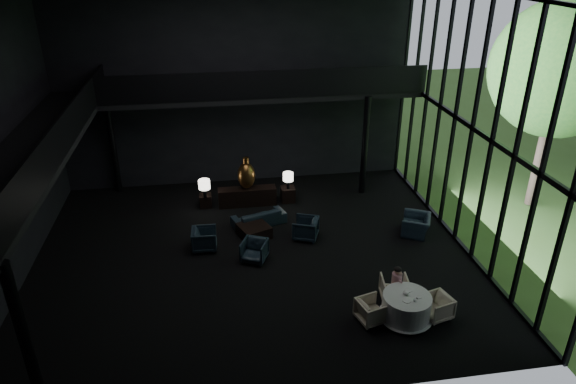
{
  "coord_description": "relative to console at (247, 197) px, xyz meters",
  "views": [
    {
      "loc": [
        -1.11,
        -14.16,
        9.2
      ],
      "look_at": [
        1.2,
        0.5,
        1.96
      ],
      "focal_mm": 32.0,
      "sensor_mm": 36.0,
      "label": 1
    }
  ],
  "objects": [
    {
      "name": "child",
      "position": [
        3.67,
        -6.51,
        0.41
      ],
      "size": [
        0.29,
        0.29,
        0.63
      ],
      "rotation": [
        0.0,
        0.0,
        3.14
      ],
      "color": "pink",
      "rests_on": "dining_chair_north"
    },
    {
      "name": "lounge_armchair_east",
      "position": [
        1.76,
        -2.8,
        0.08
      ],
      "size": [
        1.05,
        1.08,
        0.88
      ],
      "primitive_type": "imported",
      "rotation": [
        0.0,
        0.0,
        -1.94
      ],
      "color": "black",
      "rests_on": "floor"
    },
    {
      "name": "cereal_bowl",
      "position": [
        3.63,
        -7.3,
        0.44
      ],
      "size": [
        0.17,
        0.17,
        0.09
      ],
      "primitive_type": "ellipsoid",
      "color": "white",
      "rests_on": "dining_table"
    },
    {
      "name": "column_nw",
      "position": [
        -5.09,
        2.09,
        1.65
      ],
      "size": [
        0.24,
        0.24,
        4.0
      ],
      "primitive_type": "cylinder",
      "color": "black",
      "rests_on": "floor"
    },
    {
      "name": "cream_pot",
      "position": [
        3.75,
        -7.63,
        0.44
      ],
      "size": [
        0.08,
        0.08,
        0.08
      ],
      "primitive_type": "cylinder",
      "rotation": [
        0.0,
        0.0,
        -0.31
      ],
      "color": "#99999E",
      "rests_on": "dining_table"
    },
    {
      "name": "saucer",
      "position": [
        3.95,
        -7.47,
        0.4
      ],
      "size": [
        0.16,
        0.16,
        0.01
      ],
      "primitive_type": "cylinder",
      "rotation": [
        0.0,
        0.0,
        0.09
      ],
      "color": "white",
      "rests_on": "dining_table"
    },
    {
      "name": "mezzanine_back",
      "position": [
        0.91,
        1.39,
        3.65
      ],
      "size": [
        12.0,
        2.0,
        0.25
      ],
      "primitive_type": "cube",
      "color": "black",
      "rests_on": "wall_back"
    },
    {
      "name": "curtain_wall",
      "position": [
        6.86,
        -3.61,
        3.65
      ],
      "size": [
        0.2,
        12.0,
        8.0
      ],
      "primitive_type": null,
      "color": "black",
      "rests_on": "ground"
    },
    {
      "name": "sofa",
      "position": [
        0.28,
        -1.6,
        -0.0
      ],
      "size": [
        1.86,
        1.04,
        0.7
      ],
      "primitive_type": "imported",
      "rotation": [
        0.0,
        0.0,
        3.45
      ],
      "color": "black",
      "rests_on": "floor"
    },
    {
      "name": "coffee_cup",
      "position": [
        3.87,
        -7.52,
        0.43
      ],
      "size": [
        0.09,
        0.09,
        0.05
      ],
      "primitive_type": "cylinder",
      "rotation": [
        0.0,
        0.0,
        -0.35
      ],
      "color": "white",
      "rests_on": "saucer"
    },
    {
      "name": "column_ne",
      "position": [
        4.71,
        0.39,
        1.65
      ],
      "size": [
        0.24,
        0.24,
        4.0
      ],
      "primitive_type": "cylinder",
      "color": "black",
      "rests_on": "floor"
    },
    {
      "name": "side_table_left",
      "position": [
        -1.6,
        0.1,
        -0.1
      ],
      "size": [
        0.45,
        0.45,
        0.5
      ],
      "primitive_type": "cube",
      "color": "black",
      "rests_on": "floor"
    },
    {
      "name": "railing_left",
      "position": [
        -5.09,
        -3.61,
        4.25
      ],
      "size": [
        0.06,
        12.0,
        1.0
      ],
      "primitive_type": "cube",
      "color": "black",
      "rests_on": "mezzanine_left"
    },
    {
      "name": "mezzanine_left",
      "position": [
        -6.09,
        -3.61,
        3.65
      ],
      "size": [
        2.0,
        12.0,
        0.25
      ],
      "primitive_type": "cube",
      "color": "black",
      "rests_on": "wall_left"
    },
    {
      "name": "plate_b",
      "position": [
        3.77,
        -7.14,
        0.4
      ],
      "size": [
        0.26,
        0.26,
        0.01
      ],
      "primitive_type": "cylinder",
      "rotation": [
        0.0,
        0.0,
        0.25
      ],
      "color": "white",
      "rests_on": "dining_table"
    },
    {
      "name": "side_table_right",
      "position": [
        1.6,
        0.07,
        -0.06
      ],
      "size": [
        0.53,
        0.53,
        0.58
      ],
      "primitive_type": "cube",
      "color": "black",
      "rests_on": "floor"
    },
    {
      "name": "dining_chair_west",
      "position": [
        2.71,
        -7.32,
        -0.01
      ],
      "size": [
        0.77,
        0.8,
        0.68
      ],
      "primitive_type": "imported",
      "rotation": [
        0.0,
        0.0,
        1.84
      ],
      "color": "beige",
      "rests_on": "floor"
    },
    {
      "name": "dining_chair_north",
      "position": [
        3.64,
        -6.49,
        0.02
      ],
      "size": [
        0.82,
        0.78,
        0.75
      ],
      "primitive_type": "imported",
      "rotation": [
        0.0,
        0.0,
        2.99
      ],
      "color": "beige",
      "rests_on": "floor"
    },
    {
      "name": "tree_near",
      "position": [
        10.91,
        -1.61,
        4.88
      ],
      "size": [
        4.8,
        4.8,
        7.65
      ],
      "color": "#382D23",
      "rests_on": "garden_ground"
    },
    {
      "name": "bronze_urn",
      "position": [
        -0.0,
        0.04,
        0.89
      ],
      "size": [
        0.67,
        0.67,
        1.25
      ],
      "color": "#995D27",
      "rests_on": "console"
    },
    {
      "name": "table_lamp_right",
      "position": [
        1.6,
        -0.02,
        0.71
      ],
      "size": [
        0.4,
        0.4,
        0.67
      ],
      "color": "black",
      "rests_on": "side_table_right"
    },
    {
      "name": "railing_back",
      "position": [
        0.91,
        0.39,
        4.25
      ],
      "size": [
        12.0,
        0.06,
        1.0
      ],
      "primitive_type": "cube",
      "color": "black",
      "rests_on": "mezzanine_back"
    },
    {
      "name": "window_armchair",
      "position": [
        5.62,
        -3.11,
        0.1
      ],
      "size": [
        1.06,
        1.23,
        0.91
      ],
      "primitive_type": "imported",
      "rotation": [
        0.0,
        0.0,
        -2.02
      ],
      "color": "black",
      "rests_on": "floor"
    },
    {
      "name": "wall_front",
      "position": [
        -0.09,
        -9.61,
        3.65
      ],
      "size": [
        14.0,
        0.04,
        8.0
      ],
      "primitive_type": "cube",
      "color": "black",
      "rests_on": "ground"
    },
    {
      "name": "dining_table",
      "position": [
        3.65,
        -7.39,
        -0.03
      ],
      "size": [
        1.47,
        1.47,
        0.75
      ],
      "color": "white",
      "rests_on": "floor"
    },
    {
      "name": "console",
      "position": [
        0.0,
        0.0,
        0.0
      ],
      "size": [
        2.22,
        0.51,
        0.71
      ],
      "primitive_type": "cube",
      "color": "black",
      "rests_on": "floor"
    },
    {
      "name": "table_lamp_left",
      "position": [
        -1.6,
        -0.14,
        0.67
      ],
      "size": [
        0.43,
        0.43,
        0.73
      ],
      "color": "black",
      "rests_on": "side_table_left"
    },
    {
      "name": "dining_chair_east",
      "position": [
        4.49,
        -7.44,
        -0.01
      ],
      "size": [
        0.77,
        0.8,
        0.68
      ],
      "primitive_type": "imported",
      "rotation": [
        0.0,
        0.0,
        -1.3
      ],
      "color": "#BEB395",
      "rests_on": "floor"
    },
    {
      "name": "wall_back",
      "position": [
        -0.09,
        2.39,
        3.65
      ],
      "size": [
        14.0,
        0.04,
        8.0
      ],
      "primitive_type": "cube",
      "color": "black",
      "rests_on": "ground"
    },
    {
      "name": "lounge_armchair_south",
      "position": [
        -0.11,
        -3.91,
        0.04
      ],
      "size": [
        0.98,
        0.96,
        0.78
      ],
      "primitive_type": "imported",
      "rotation": [
        0.0,
        0.0,
        -0.43
      ],
      "color": "black",
      "rests_on": "floor"
    },
    {
      "name": "lounge_armchair_west",
      "position": [
        -1.67,
        -2.98,
        0.07
      ],
      "size": [
        0.81,
        0.86,
        0.85
      ],
      "primitive_type": "imported",
      "rotation": [
        0.0,
        0.0,
        1.53
      ],
      "color": "black",
      "rests_on": "floor"
    },
    {
      "name": "coffee_table",
      "position": [
        0.02,
        -2.43,
        -0.14
      ],
      "size": [
        1.25,
        1.25,
        0.43
      ],
      "primitive_type": "cube",
      "rotation": [
        0.0,
        0.0,
        0.38
      ],
      "color": "black",
      "rests_on": "floor"
    },
    {
      "name": "column_sw",
      "position": [
        -5.09,
        -9.31,
        1.65
      ],
      "size": [
        0.24,
        0.24,
        4.0
      ],
      "primitive_type": "cylinder",
      "color": "black",
      "rests_on": "floor"
    },
    {
      "name": "floor",
      "position": [
        -0.09,
        -3.61,
        -0.35
      ],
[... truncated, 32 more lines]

